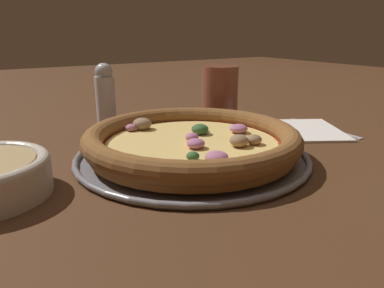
% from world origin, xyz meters
% --- Properties ---
extents(ground_plane, '(3.00, 3.00, 0.00)m').
position_xyz_m(ground_plane, '(0.00, 0.00, 0.00)').
color(ground_plane, '#4C2D19').
extents(pizza_tray, '(0.33, 0.33, 0.01)m').
position_xyz_m(pizza_tray, '(0.00, 0.00, 0.00)').
color(pizza_tray, gray).
rests_on(pizza_tray, ground_plane).
extents(pizza, '(0.31, 0.31, 0.04)m').
position_xyz_m(pizza, '(-0.00, -0.00, 0.03)').
color(pizza, '#A86B33').
rests_on(pizza, pizza_tray).
extents(drinking_cup, '(0.07, 0.07, 0.11)m').
position_xyz_m(drinking_cup, '(0.19, -0.19, 0.05)').
color(drinking_cup, brown).
rests_on(drinking_cup, ground_plane).
extents(napkin, '(0.18, 0.16, 0.01)m').
position_xyz_m(napkin, '(0.01, -0.26, 0.00)').
color(napkin, white).
rests_on(napkin, ground_plane).
extents(fork, '(0.17, 0.02, 0.00)m').
position_xyz_m(fork, '(0.02, -0.30, 0.00)').
color(fork, '#B7B7BC').
rests_on(fork, ground_plane).
extents(pepper_shaker, '(0.04, 0.04, 0.12)m').
position_xyz_m(pepper_shaker, '(0.26, 0.03, 0.06)').
color(pepper_shaker, silver).
rests_on(pepper_shaker, ground_plane).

